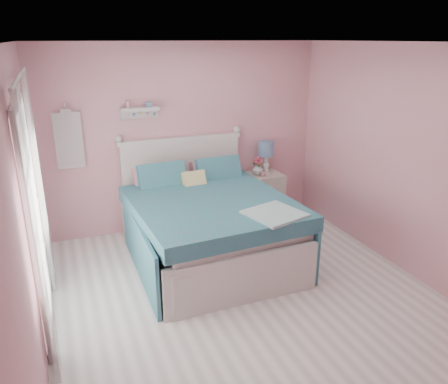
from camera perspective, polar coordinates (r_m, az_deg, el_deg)
floor at (r=4.79m, az=3.27°, el=-13.95°), size 4.50×4.50×0.00m
room_shell at (r=4.13m, az=3.69°, el=4.71°), size 4.50×4.50×4.50m
bed at (r=5.46m, az=-2.21°, el=-4.36°), size 1.90×2.33×1.33m
nightstand at (r=6.69m, az=5.27°, el=-0.50°), size 0.49×0.48×0.71m
table_lamp at (r=6.57m, az=5.52°, el=5.35°), size 0.24×0.24×0.47m
vase at (r=6.51m, az=4.43°, el=3.02°), size 0.20×0.20×0.17m
teacup at (r=6.45m, az=5.10°, el=2.39°), size 0.12×0.12×0.08m
roses at (r=6.47m, az=4.45°, el=4.04°), size 0.14×0.11×0.12m
wall_shelf at (r=5.97m, az=-11.01°, el=10.46°), size 0.50×0.15×0.25m
hanging_dress at (r=5.93m, az=-19.60°, el=6.33°), size 0.34×0.03×0.72m
french_door at (r=4.31m, az=-23.46°, el=-3.43°), size 0.04×1.32×2.16m
curtain_near at (r=3.59m, az=-23.04°, el=-6.14°), size 0.04×0.40×2.32m
curtain_far at (r=4.98m, az=-22.93°, el=0.91°), size 0.04×0.40×2.32m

